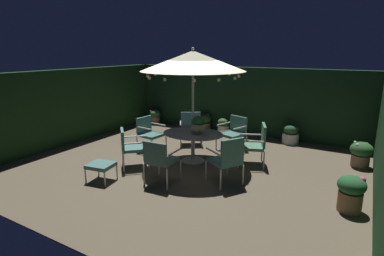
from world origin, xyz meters
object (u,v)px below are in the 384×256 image
at_px(potted_plant_right_far, 351,192).
at_px(patio_dining_table, 193,138).
at_px(potted_plant_left_near, 223,126).
at_px(potted_plant_back_right, 361,153).
at_px(patio_chair_southwest, 149,131).
at_px(centerpiece_planter, 198,124).
at_px(patio_chair_northeast, 228,158).
at_px(ottoman_footrest, 101,166).
at_px(patio_chair_east, 256,142).
at_px(patio_chair_southeast, 234,131).
at_px(potted_plant_back_center, 291,134).
at_px(patio_chair_west, 131,145).
at_px(potted_plant_back_left, 204,121).
at_px(patio_chair_north, 160,158).
at_px(potted_plant_front_corner, 155,116).
at_px(patio_chair_south, 191,126).
at_px(patio_umbrella, 193,61).

bearing_deg(potted_plant_right_far, patio_dining_table, 167.79).
xyz_separation_m(patio_dining_table, potted_plant_left_near, (-0.40, 2.73, -0.31)).
bearing_deg(potted_plant_back_right, patio_chair_southwest, -163.68).
xyz_separation_m(centerpiece_planter, patio_chair_southwest, (-1.68, 0.21, -0.46)).
height_order(patio_chair_northeast, ottoman_footrest, patio_chair_northeast).
xyz_separation_m(patio_chair_east, potted_plant_left_near, (-1.83, 2.15, -0.28)).
height_order(patio_dining_table, potted_plant_left_near, patio_dining_table).
distance_m(patio_chair_northeast, patio_chair_southwest, 2.98).
bearing_deg(patio_chair_southeast, potted_plant_back_center, 46.88).
height_order(patio_chair_southeast, potted_plant_back_right, patio_chair_southeast).
relative_size(patio_chair_southeast, potted_plant_back_right, 1.51).
bearing_deg(patio_chair_east, centerpiece_planter, -154.03).
xyz_separation_m(patio_chair_west, potted_plant_back_left, (-0.16, 4.03, -0.26)).
bearing_deg(ottoman_footrest, patio_chair_southwest, 100.71).
distance_m(patio_chair_west, potted_plant_left_near, 3.87).
bearing_deg(patio_chair_north, patio_chair_west, 159.14).
distance_m(patio_chair_north, patio_chair_west, 1.25).
height_order(potted_plant_back_right, potted_plant_front_corner, potted_plant_back_right).
bearing_deg(potted_plant_back_right, potted_plant_left_near, 165.67).
relative_size(potted_plant_back_center, potted_plant_right_far, 0.90).
relative_size(patio_dining_table, patio_chair_southwest, 1.68).
bearing_deg(patio_chair_west, potted_plant_front_corner, 119.32).
relative_size(potted_plant_back_center, potted_plant_left_near, 1.07).
distance_m(patio_chair_west, potted_plant_back_center, 4.82).
bearing_deg(patio_chair_southwest, patio_chair_south, 57.85).
xyz_separation_m(potted_plant_back_left, potted_plant_left_near, (0.85, -0.23, -0.01)).
bearing_deg(potted_plant_left_near, patio_chair_northeast, -64.50).
bearing_deg(patio_chair_southwest, patio_chair_east, 7.80).
relative_size(centerpiece_planter, patio_chair_northeast, 0.45).
bearing_deg(patio_chair_west, patio_chair_east, 33.31).
bearing_deg(ottoman_footrest, patio_chair_east, 45.69).
distance_m(patio_chair_north, potted_plant_left_near, 4.28).
relative_size(centerpiece_planter, potted_plant_right_far, 0.70).
xyz_separation_m(patio_chair_northeast, patio_chair_south, (-2.11, 2.12, -0.05)).
bearing_deg(potted_plant_back_left, potted_plant_left_near, -15.14).
height_order(centerpiece_planter, patio_chair_south, centerpiece_planter).
relative_size(patio_chair_south, patio_chair_southwest, 1.00).
xyz_separation_m(patio_chair_east, potted_plant_right_far, (2.16, -1.35, -0.21)).
bearing_deg(potted_plant_front_corner, patio_dining_table, -40.71).
height_order(patio_chair_south, potted_plant_right_far, patio_chair_south).
height_order(patio_chair_southeast, potted_plant_back_center, patio_chair_southeast).
bearing_deg(patio_chair_east, patio_chair_west, -146.69).
bearing_deg(potted_plant_left_near, patio_dining_table, -81.68).
bearing_deg(patio_chair_southwest, centerpiece_planter, -7.24).
bearing_deg(patio_chair_south, potted_plant_back_left, 104.52).
height_order(patio_chair_southeast, patio_chair_south, patio_chair_south).
relative_size(patio_umbrella, patio_chair_southwest, 3.01).
bearing_deg(potted_plant_back_center, patio_chair_south, -149.77).
relative_size(patio_chair_southeast, patio_chair_west, 0.99).
distance_m(patio_dining_table, patio_umbrella, 1.88).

